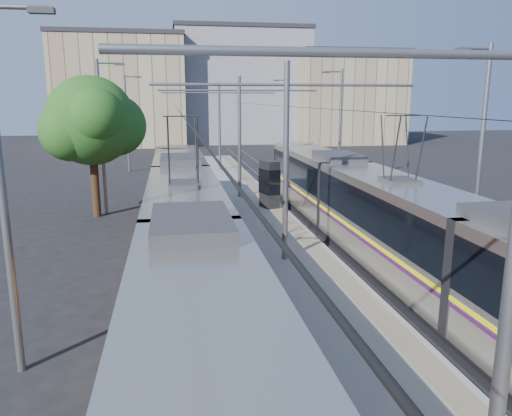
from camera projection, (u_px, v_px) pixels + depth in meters
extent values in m
plane|color=black|center=(368.00, 388.00, 10.65)|extent=(160.00, 160.00, 0.00)
cube|color=gray|center=(248.00, 210.00, 26.98)|extent=(4.00, 50.00, 0.30)
cube|color=gray|center=(221.00, 208.00, 26.71)|extent=(0.70, 50.00, 0.01)
cube|color=gray|center=(274.00, 206.00, 27.19)|extent=(0.70, 50.00, 0.01)
cube|color=gray|center=(167.00, 215.00, 26.31)|extent=(0.07, 70.00, 0.03)
cube|color=gray|center=(194.00, 214.00, 26.54)|extent=(0.07, 70.00, 0.03)
cube|color=gray|center=(299.00, 210.00, 27.49)|extent=(0.07, 70.00, 0.03)
cube|color=gray|center=(324.00, 209.00, 27.72)|extent=(0.07, 70.00, 0.03)
cube|color=black|center=(187.00, 275.00, 16.84)|extent=(2.30, 28.05, 0.40)
cube|color=#ABA69D|center=(185.00, 228.00, 16.49)|extent=(2.40, 26.45, 2.90)
cube|color=black|center=(185.00, 213.00, 16.38)|extent=(2.43, 26.45, 1.30)
cube|color=#FFA40D|center=(186.00, 240.00, 16.58)|extent=(2.43, 26.45, 0.12)
cube|color=red|center=(186.00, 254.00, 16.68)|extent=(2.42, 26.45, 1.10)
cube|color=#2D2D30|center=(184.00, 180.00, 16.15)|extent=(1.68, 3.00, 0.30)
cube|color=black|center=(394.00, 269.00, 17.49)|extent=(2.30, 31.21, 0.40)
cube|color=#B3AFA4|center=(397.00, 223.00, 17.14)|extent=(2.40, 29.61, 2.90)
cube|color=black|center=(398.00, 209.00, 17.03)|extent=(2.43, 29.61, 1.30)
cube|color=#FFF20D|center=(396.00, 234.00, 17.22)|extent=(2.43, 29.61, 0.12)
cube|color=#3E1344|center=(396.00, 239.00, 17.26)|extent=(2.43, 29.61, 0.10)
cube|color=#2D2D30|center=(400.00, 177.00, 16.79)|extent=(1.68, 3.00, 0.30)
cylinder|color=slate|center=(511.00, 290.00, 5.98)|extent=(0.20, 0.20, 7.00)
cylinder|color=slate|center=(286.00, 164.00, 17.54)|extent=(0.20, 0.20, 7.00)
cylinder|color=slate|center=(287.00, 85.00, 16.96)|extent=(9.20, 0.10, 0.10)
cylinder|color=slate|center=(240.00, 138.00, 29.09)|extent=(0.20, 0.20, 7.00)
cylinder|color=slate|center=(239.00, 90.00, 28.51)|extent=(9.20, 0.10, 0.10)
cylinder|color=slate|center=(220.00, 127.00, 40.64)|extent=(0.20, 0.20, 7.00)
cylinder|color=slate|center=(219.00, 93.00, 40.06)|extent=(9.20, 0.10, 0.10)
cylinder|color=black|center=(177.00, 109.00, 25.23)|extent=(0.02, 70.00, 0.02)
cylinder|color=black|center=(314.00, 108.00, 26.41)|extent=(0.02, 70.00, 0.02)
cylinder|color=slate|center=(3.00, 198.00, 10.49)|extent=(0.18, 0.18, 8.00)
cube|color=#2D2D30|center=(41.00, 10.00, 9.86)|extent=(0.50, 0.22, 0.12)
cylinder|color=slate|center=(102.00, 139.00, 25.89)|extent=(0.18, 0.18, 8.00)
cube|color=#2D2D30|center=(119.00, 64.00, 25.26)|extent=(0.50, 0.22, 0.12)
cylinder|color=slate|center=(127.00, 124.00, 41.29)|extent=(0.18, 0.18, 8.00)
cube|color=#2D2D30|center=(138.00, 77.00, 40.67)|extent=(0.50, 0.22, 0.12)
cylinder|color=slate|center=(481.00, 154.00, 18.72)|extent=(0.18, 0.18, 8.00)
cube|color=#2D2D30|center=(463.00, 50.00, 17.74)|extent=(0.50, 0.22, 0.12)
cylinder|color=slate|center=(340.00, 129.00, 34.13)|extent=(0.18, 0.18, 8.00)
cube|color=#2D2D30|center=(326.00, 72.00, 33.14)|extent=(0.50, 0.22, 0.12)
cylinder|color=slate|center=(287.00, 120.00, 49.53)|extent=(0.18, 0.18, 8.00)
cube|color=#2D2D30|center=(276.00, 81.00, 48.54)|extent=(0.50, 0.22, 0.12)
cube|color=black|center=(269.00, 184.00, 26.66)|extent=(0.98, 1.25, 2.52)
cube|color=black|center=(269.00, 181.00, 26.62)|extent=(1.03, 1.31, 1.32)
cylinder|color=#382314|center=(96.00, 188.00, 25.85)|extent=(0.41, 0.41, 2.99)
sphere|color=#164D18|center=(91.00, 121.00, 25.11)|extent=(4.48, 4.48, 4.48)
sphere|color=#164D18|center=(116.00, 125.00, 26.08)|extent=(3.18, 3.18, 3.18)
cube|color=tan|center=(122.00, 93.00, 65.32)|extent=(16.00, 12.00, 13.57)
cube|color=#262328|center=(119.00, 36.00, 63.81)|extent=(16.32, 12.24, 0.50)
cube|color=gray|center=(239.00, 88.00, 71.64)|extent=(18.00, 14.00, 15.01)
cube|color=#262328|center=(239.00, 31.00, 69.97)|extent=(18.36, 14.28, 0.50)
cube|color=tan|center=(346.00, 99.00, 68.50)|extent=(14.00, 10.00, 11.84)
cube|color=#262328|center=(348.00, 53.00, 67.17)|extent=(14.28, 10.20, 0.50)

